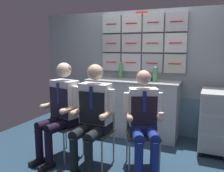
# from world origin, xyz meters

# --- Properties ---
(ground) EXTENTS (4.80, 4.80, 0.04)m
(ground) POSITION_xyz_m (0.00, 0.00, -0.02)
(ground) COLOR #22394E
(galley_bulkhead) EXTENTS (4.20, 0.14, 2.15)m
(galley_bulkhead) POSITION_xyz_m (-0.01, 1.37, 1.10)
(galley_bulkhead) COLOR #8D99A1
(galley_bulkhead) RESTS_ON ground
(galley_counter) EXTENTS (1.60, 0.53, 0.96)m
(galley_counter) POSITION_xyz_m (-0.20, 1.09, 0.48)
(galley_counter) COLOR #B8BDC2
(galley_counter) RESTS_ON ground
(service_trolley) EXTENTS (0.40, 0.65, 0.90)m
(service_trolley) POSITION_xyz_m (1.12, 0.92, 0.48)
(service_trolley) COLOR black
(service_trolley) RESTS_ON ground
(folding_chair_left) EXTENTS (0.48, 0.48, 0.85)m
(folding_chair_left) POSITION_xyz_m (-0.77, 0.02, 0.53)
(folding_chair_left) COLOR #A8AAAF
(folding_chair_left) RESTS_ON ground
(crew_member_left) EXTENTS (0.54, 0.69, 1.32)m
(crew_member_left) POSITION_xyz_m (-0.81, -0.14, 0.73)
(crew_member_left) COLOR black
(crew_member_left) RESTS_ON ground
(folding_chair_center) EXTENTS (0.40, 0.40, 0.85)m
(folding_chair_center) POSITION_xyz_m (-0.28, -0.05, 0.53)
(folding_chair_center) COLOR #A8AAAF
(folding_chair_center) RESTS_ON ground
(crew_member_center) EXTENTS (0.52, 0.63, 1.31)m
(crew_member_center) POSITION_xyz_m (-0.28, -0.21, 0.73)
(crew_member_center) COLOR black
(crew_member_center) RESTS_ON ground
(folding_chair_right) EXTENTS (0.53, 0.53, 0.85)m
(folding_chair_right) POSITION_xyz_m (0.26, 0.11, 0.53)
(folding_chair_right) COLOR #A8AAAF
(folding_chair_right) RESTS_ON ground
(crew_member_right) EXTENTS (0.55, 0.66, 1.25)m
(crew_member_right) POSITION_xyz_m (0.33, -0.04, 0.68)
(crew_member_right) COLOR black
(crew_member_right) RESTS_ON ground
(water_bottle_short) EXTENTS (0.07, 0.07, 0.30)m
(water_bottle_short) POSITION_xyz_m (-0.47, 1.23, 1.10)
(water_bottle_short) COLOR #4AA457
(water_bottle_short) RESTS_ON galley_counter
(water_bottle_clear) EXTENTS (0.08, 0.08, 0.28)m
(water_bottle_clear) POSITION_xyz_m (0.20, 1.07, 1.09)
(water_bottle_clear) COLOR #4F9D5B
(water_bottle_clear) RESTS_ON galley_counter
(paper_cup_blue) EXTENTS (0.06, 0.06, 0.06)m
(paper_cup_blue) POSITION_xyz_m (0.11, 1.11, 0.99)
(paper_cup_blue) COLOR navy
(paper_cup_blue) RESTS_ON galley_counter
(coffee_cup_white) EXTENTS (0.07, 0.07, 0.06)m
(coffee_cup_white) POSITION_xyz_m (0.08, 1.03, 1.00)
(coffee_cup_white) COLOR white
(coffee_cup_white) RESTS_ON galley_counter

